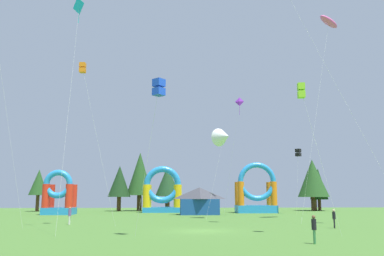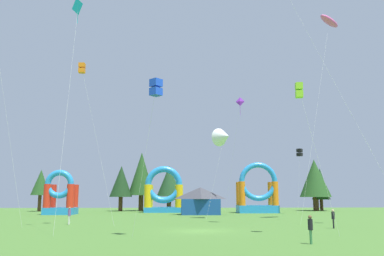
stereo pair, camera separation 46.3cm
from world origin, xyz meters
name	(u,v)px [view 1 (the left image)]	position (x,y,z in m)	size (l,w,h in m)	color
ground_plane	(202,231)	(0.00, 0.00, 0.00)	(120.00, 120.00, 0.00)	#47752D
kite_pink_parafoil	(329,22)	(16.20, 12.21, 23.05)	(8.07, 7.28, 23.81)	#EA599E
kite_orange_box	(83,68)	(-10.76, 5.00, 14.46)	(3.79, 0.57, 14.99)	orange
kite_lime_box	(301,91)	(6.92, -3.99, 10.17)	(2.51, 0.61, 10.74)	#8CD826
kite_white_delta	(224,137)	(3.89, 15.39, 9.62)	(3.74, 2.86, 10.75)	white
kite_black_box	(298,153)	(16.95, 27.89, 9.11)	(1.50, 1.57, 9.68)	black
kite_cyan_diamond	(80,8)	(-10.51, 1.65, 18.83)	(1.09, 5.89, 19.53)	#19B7CC
kite_purple_diamond	(239,103)	(7.07, 22.32, 15.36)	(2.26, 4.22, 16.00)	purple
kite_blue_box	(159,88)	(-3.34, -5.24, 9.92)	(1.97, 1.90, 10.50)	blue
person_near_camera	(334,217)	(11.22, 1.87, 0.92)	(0.36, 0.36, 1.55)	black
person_midfield	(70,214)	(-11.90, 7.55, 0.97)	(0.30, 0.30, 1.63)	silver
person_far_side	(314,227)	(5.65, -8.77, 0.95)	(0.37, 0.37, 1.59)	#33723F
inflatable_red_slide	(162,195)	(-3.62, 34.67, 2.80)	(6.23, 4.46, 7.43)	#268CD8
inflatable_yellow_castle	(256,194)	(11.24, 31.95, 2.88)	(6.24, 3.66, 7.87)	#268CD8
inflatable_blue_arch	(59,198)	(-18.35, 27.90, 2.40)	(4.29, 3.70, 6.35)	#268CD8
festival_tent	(199,201)	(1.83, 26.79, 1.93)	(5.46, 3.55, 3.87)	#19478C
tree_row_2	(39,183)	(-25.21, 40.16, 4.90)	(3.22, 3.22, 7.18)	#4C331E
tree_row_3	(120,182)	(-11.34, 40.79, 5.14)	(4.00, 4.00, 7.94)	#4C331E
tree_row_4	(140,174)	(-7.85, 41.96, 6.56)	(4.69, 4.69, 10.49)	#4C331E
tree_row_5	(168,181)	(-2.82, 42.37, 5.27)	(4.48, 4.48, 8.10)	#4C331E
tree_row_6	(313,178)	(23.67, 40.77, 5.79)	(5.59, 5.59, 9.25)	#4C331E
tree_row_7	(318,184)	(24.87, 41.25, 4.78)	(3.23, 3.23, 7.66)	#4C331E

